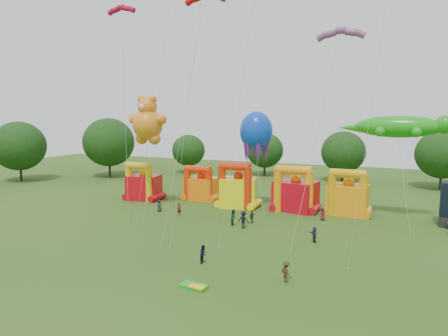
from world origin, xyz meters
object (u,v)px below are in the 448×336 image
at_px(gecko_kite, 401,157).
at_px(bouncy_castle_2, 238,190).
at_px(teddy_bear_kite, 147,130).
at_px(octopus_kite, 258,152).
at_px(spectator_4, 252,217).
at_px(bouncy_castle_0, 143,185).
at_px(spectator_0, 159,206).

bearing_deg(gecko_kite, bouncy_castle_2, 177.96).
relative_size(teddy_bear_kite, octopus_kite, 1.16).
height_order(gecko_kite, octopus_kite, octopus_kite).
relative_size(teddy_bear_kite, spectator_4, 9.87).
bearing_deg(spectator_4, gecko_kite, 131.89).
distance_m(bouncy_castle_0, spectator_4, 20.30).
bearing_deg(octopus_kite, gecko_kite, -1.39).
xyz_separation_m(teddy_bear_kite, spectator_4, (15.78, -2.34, -9.80)).
xyz_separation_m(bouncy_castle_0, teddy_bear_kite, (3.50, -3.85, 8.37)).
bearing_deg(bouncy_castle_2, bouncy_castle_0, -176.26).
bearing_deg(octopus_kite, spectator_4, -76.66).
bearing_deg(bouncy_castle_2, octopus_kite, -5.96).
relative_size(octopus_kite, spectator_4, 8.51).
bearing_deg(bouncy_castle_2, spectator_4, -57.78).
relative_size(bouncy_castle_0, spectator_4, 3.72).
height_order(gecko_kite, spectator_4, gecko_kite).
relative_size(teddy_bear_kite, spectator_0, 9.79).
height_order(bouncy_castle_2, spectator_0, bouncy_castle_2).
relative_size(bouncy_castle_2, spectator_0, 4.03).
xyz_separation_m(bouncy_castle_2, spectator_4, (4.51, -7.16, -1.63)).
xyz_separation_m(octopus_kite, spectator_4, (1.63, -6.86, -6.92)).
xyz_separation_m(gecko_kite, spectator_0, (-28.77, -5.73, -7.06)).
bearing_deg(bouncy_castle_0, teddy_bear_kite, -47.73).
bearing_deg(spectator_0, gecko_kite, -6.23).
xyz_separation_m(bouncy_castle_0, spectator_0, (6.23, -5.49, -1.42)).
xyz_separation_m(bouncy_castle_2, spectator_0, (-8.55, -6.46, -1.62)).
distance_m(octopus_kite, spectator_4, 9.87).
xyz_separation_m(teddy_bear_kite, gecko_kite, (31.50, 4.09, -2.73)).
bearing_deg(bouncy_castle_0, gecko_kite, 0.40).
relative_size(bouncy_castle_0, bouncy_castle_2, 0.91).
xyz_separation_m(bouncy_castle_2, teddy_bear_kite, (-11.27, -4.82, 8.18)).
bearing_deg(gecko_kite, bouncy_castle_0, -179.60).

